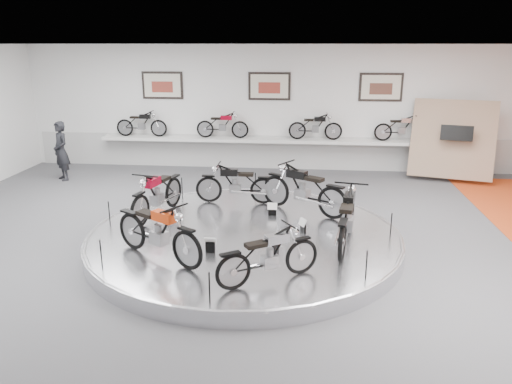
# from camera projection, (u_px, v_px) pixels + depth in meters

# --- Properties ---
(floor) EXTENTS (16.00, 16.00, 0.00)m
(floor) POSITION_uv_depth(u_px,v_px,m) (243.00, 251.00, 10.06)
(floor) COLOR #4E4E51
(floor) RESTS_ON ground
(ceiling) EXTENTS (16.00, 16.00, 0.00)m
(ceiling) POSITION_uv_depth(u_px,v_px,m) (241.00, 45.00, 8.91)
(ceiling) COLOR white
(ceiling) RESTS_ON wall_back
(wall_back) EXTENTS (16.00, 0.00, 16.00)m
(wall_back) POSITION_uv_depth(u_px,v_px,m) (269.00, 108.00, 16.16)
(wall_back) COLOR white
(wall_back) RESTS_ON floor
(dado_band) EXTENTS (15.68, 0.04, 1.10)m
(dado_band) POSITION_uv_depth(u_px,v_px,m) (269.00, 152.00, 16.55)
(dado_band) COLOR #BCBCBA
(dado_band) RESTS_ON floor
(display_platform) EXTENTS (6.40, 6.40, 0.30)m
(display_platform) POSITION_uv_depth(u_px,v_px,m) (244.00, 239.00, 10.30)
(display_platform) COLOR silver
(display_platform) RESTS_ON floor
(platform_rim) EXTENTS (6.40, 6.40, 0.10)m
(platform_rim) POSITION_uv_depth(u_px,v_px,m) (244.00, 233.00, 10.27)
(platform_rim) COLOR #B2B2BA
(platform_rim) RESTS_ON display_platform
(shelf) EXTENTS (11.00, 0.55, 0.10)m
(shelf) POSITION_uv_depth(u_px,v_px,m) (268.00, 140.00, 16.16)
(shelf) COLOR silver
(shelf) RESTS_ON wall_back
(poster_left) EXTENTS (1.35, 0.06, 0.88)m
(poster_left) POSITION_uv_depth(u_px,v_px,m) (162.00, 85.00, 16.25)
(poster_left) COLOR beige
(poster_left) RESTS_ON wall_back
(poster_center) EXTENTS (1.35, 0.06, 0.88)m
(poster_center) POSITION_uv_depth(u_px,v_px,m) (269.00, 86.00, 15.92)
(poster_center) COLOR beige
(poster_center) RESTS_ON wall_back
(poster_right) EXTENTS (1.35, 0.06, 0.88)m
(poster_right) POSITION_uv_depth(u_px,v_px,m) (381.00, 87.00, 15.58)
(poster_right) COLOR beige
(poster_right) RESTS_ON wall_back
(display_panel) EXTENTS (2.56, 1.52, 2.30)m
(display_panel) POSITION_uv_depth(u_px,v_px,m) (453.00, 139.00, 14.98)
(display_panel) COLOR #9C7963
(display_panel) RESTS_ON floor
(shelf_bike_a) EXTENTS (1.22, 0.43, 0.73)m
(shelf_bike_a) POSITION_uv_depth(u_px,v_px,m) (142.00, 125.00, 16.44)
(shelf_bike_a) COLOR black
(shelf_bike_a) RESTS_ON shelf
(shelf_bike_b) EXTENTS (1.22, 0.43, 0.73)m
(shelf_bike_b) POSITION_uv_depth(u_px,v_px,m) (222.00, 127.00, 16.18)
(shelf_bike_b) COLOR maroon
(shelf_bike_b) RESTS_ON shelf
(shelf_bike_c) EXTENTS (1.22, 0.43, 0.73)m
(shelf_bike_c) POSITION_uv_depth(u_px,v_px,m) (315.00, 128.00, 15.89)
(shelf_bike_c) COLOR black
(shelf_bike_c) RESTS_ON shelf
(shelf_bike_d) EXTENTS (1.22, 0.43, 0.73)m
(shelf_bike_d) POSITION_uv_depth(u_px,v_px,m) (402.00, 130.00, 15.64)
(shelf_bike_d) COLOR #AFAFB4
(shelf_bike_d) RESTS_ON shelf
(bike_a) EXTENTS (1.98, 1.58, 1.12)m
(bike_a) POSITION_uv_depth(u_px,v_px,m) (303.00, 189.00, 11.31)
(bike_a) COLOR black
(bike_a) RESTS_ON display_platform
(bike_b) EXTENTS (1.67, 0.60, 0.98)m
(bike_b) POSITION_uv_depth(u_px,v_px,m) (236.00, 184.00, 11.98)
(bike_b) COLOR black
(bike_b) RESTS_ON display_platform
(bike_c) EXTENTS (1.06, 1.93, 1.08)m
(bike_c) POSITION_uv_depth(u_px,v_px,m) (157.00, 193.00, 11.04)
(bike_c) COLOR maroon
(bike_c) RESTS_ON display_platform
(bike_d) EXTENTS (1.89, 1.52, 1.08)m
(bike_d) POSITION_uv_depth(u_px,v_px,m) (158.00, 231.00, 8.85)
(bike_d) COLOR #BB320B
(bike_d) RESTS_ON display_platform
(bike_e) EXTENTS (1.63, 1.33, 0.93)m
(bike_e) POSITION_uv_depth(u_px,v_px,m) (269.00, 255.00, 8.01)
(bike_e) COLOR #AFAFB4
(bike_e) RESTS_ON display_platform
(bike_f) EXTENTS (1.01, 2.01, 1.13)m
(bike_f) POSITION_uv_depth(u_px,v_px,m) (347.00, 218.00, 9.43)
(bike_f) COLOR black
(bike_f) RESTS_ON display_platform
(visitor) EXTENTS (0.77, 0.75, 1.79)m
(visitor) POSITION_uv_depth(u_px,v_px,m) (61.00, 151.00, 15.06)
(visitor) COLOR black
(visitor) RESTS_ON floor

